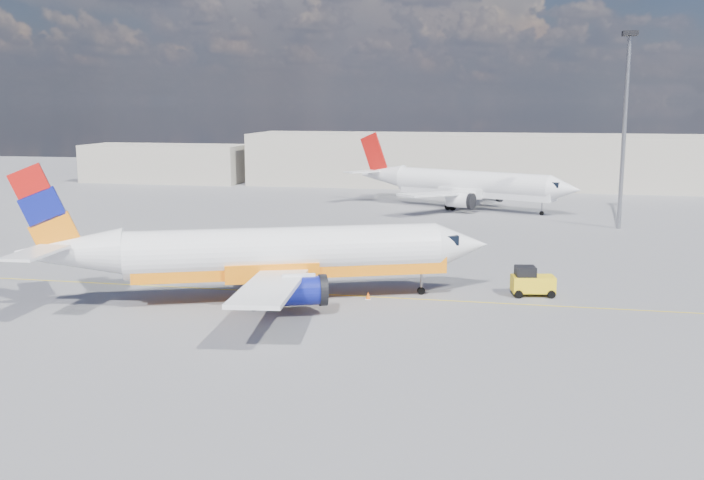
% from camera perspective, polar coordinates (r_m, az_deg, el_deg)
% --- Properties ---
extents(ground, '(240.00, 240.00, 0.00)m').
position_cam_1_polar(ground, '(50.29, -0.99, -4.89)').
color(ground, slate).
rests_on(ground, ground).
extents(taxi_line, '(70.00, 0.15, 0.01)m').
position_cam_1_polar(taxi_line, '(53.13, -0.29, -4.06)').
color(taxi_line, yellow).
rests_on(taxi_line, ground).
extents(terminal_main, '(70.00, 14.00, 8.00)m').
position_cam_1_polar(terminal_main, '(122.87, 9.00, 5.75)').
color(terminal_main, '#B9B19F').
rests_on(terminal_main, ground).
extents(terminal_annex, '(26.00, 10.00, 6.00)m').
position_cam_1_polar(terminal_annex, '(132.11, -13.39, 5.46)').
color(terminal_annex, '#B9B19F').
rests_on(terminal_annex, ground).
extents(main_jet, '(30.60, 23.13, 9.36)m').
position_cam_1_polar(main_jet, '(51.35, -6.00, -1.05)').
color(main_jet, white).
rests_on(main_jet, ground).
extents(second_jet, '(29.27, 22.06, 9.00)m').
position_cam_1_polar(second_jet, '(96.53, 8.24, 4.03)').
color(second_jet, white).
rests_on(second_jet, ground).
extents(gse_tug, '(3.06, 2.21, 2.01)m').
position_cam_1_polar(gse_tug, '(54.32, 12.93, -2.98)').
color(gse_tug, black).
rests_on(gse_tug, ground).
extents(traffic_cone, '(0.36, 0.36, 0.51)m').
position_cam_1_polar(traffic_cone, '(52.15, 1.18, -4.06)').
color(traffic_cone, white).
rests_on(traffic_cone, ground).
extents(floodlight_mast, '(1.45, 1.45, 19.83)m').
position_cam_1_polar(floodlight_mast, '(84.52, 19.26, 8.77)').
color(floodlight_mast, gray).
rests_on(floodlight_mast, ground).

